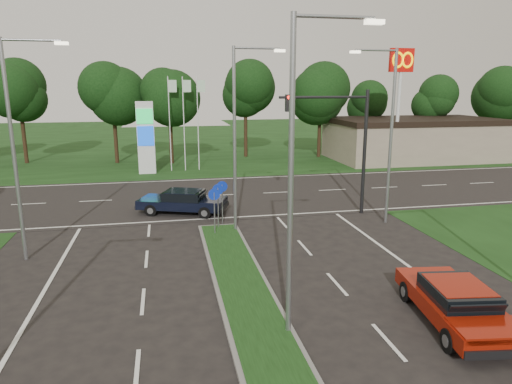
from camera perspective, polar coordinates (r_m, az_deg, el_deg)
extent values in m
cube|color=black|center=(61.25, -9.04, 6.16)|extent=(160.00, 50.00, 0.02)
cube|color=black|center=(30.73, -6.37, -0.51)|extent=(160.00, 12.00, 0.02)
cube|color=slate|center=(12.34, 2.83, -22.04)|extent=(2.00, 26.00, 0.12)
cube|color=gray|center=(48.73, 19.00, 6.26)|extent=(16.00, 9.00, 4.00)
cylinder|color=gray|center=(12.53, 4.35, 0.79)|extent=(0.16, 0.16, 9.00)
cylinder|color=gray|center=(12.71, 9.83, 20.78)|extent=(2.20, 0.10, 0.10)
cube|color=#FFF2CC|center=(13.12, 14.58, 19.87)|extent=(0.50, 0.22, 0.12)
cylinder|color=gray|center=(22.19, -2.69, 6.16)|extent=(0.16, 0.16, 9.00)
cylinder|color=gray|center=(22.29, 0.11, 17.53)|extent=(2.20, 0.10, 0.10)
cube|color=#FFF2CC|center=(22.53, 2.98, 17.21)|extent=(0.50, 0.22, 0.12)
cylinder|color=gray|center=(20.82, -28.02, 4.19)|extent=(0.16, 0.16, 9.00)
cylinder|color=gray|center=(20.43, -26.31, 16.66)|extent=(2.20, 0.10, 0.10)
cube|color=#FFF2CC|center=(20.19, -23.13, 16.72)|extent=(0.50, 0.22, 0.12)
cylinder|color=gray|center=(24.79, 16.51, 6.36)|extent=(0.16, 0.16, 9.00)
cylinder|color=gray|center=(24.22, 14.80, 16.76)|extent=(2.20, 0.10, 0.10)
cube|color=#FFF2CC|center=(23.76, 12.29, 16.73)|extent=(0.50, 0.22, 0.12)
cylinder|color=black|center=(26.47, 13.40, 4.75)|extent=(0.20, 0.20, 7.00)
cylinder|color=black|center=(25.27, 8.51, 11.64)|extent=(5.00, 0.14, 0.14)
cube|color=black|center=(24.68, 4.03, 11.03)|extent=(0.28, 0.28, 0.90)
sphere|color=#FF190C|center=(24.49, 4.16, 11.71)|extent=(0.20, 0.20, 0.20)
cylinder|color=gray|center=(22.23, -5.21, -2.81)|extent=(0.06, 0.06, 2.20)
cylinder|color=#0C26A5|center=(21.98, -5.26, -0.31)|extent=(0.56, 0.04, 0.56)
cylinder|color=gray|center=(23.22, -4.74, -2.12)|extent=(0.06, 0.06, 2.20)
cylinder|color=#0C26A5|center=(22.98, -4.79, 0.29)|extent=(0.56, 0.04, 0.56)
cylinder|color=gray|center=(23.93, -4.23, -1.65)|extent=(0.06, 0.06, 2.20)
cylinder|color=#0C26A5|center=(23.69, -4.27, 0.69)|extent=(0.56, 0.04, 0.56)
cube|color=silver|center=(39.02, -13.60, 6.56)|extent=(1.40, 0.30, 6.00)
cube|color=#0CA53F|center=(38.69, -13.76, 9.18)|extent=(1.30, 0.08, 1.20)
cube|color=#0C3FBF|center=(38.82, -13.63, 6.82)|extent=(1.30, 0.08, 1.60)
cylinder|color=silver|center=(39.90, -10.74, 8.27)|extent=(0.08, 0.08, 8.00)
cube|color=#B2D8B2|center=(39.78, -10.42, 12.89)|extent=(0.70, 0.02, 1.00)
cylinder|color=silver|center=(39.94, -9.00, 8.35)|extent=(0.08, 0.08, 8.00)
cube|color=#B2D8B2|center=(39.83, -8.65, 12.96)|extent=(0.70, 0.02, 1.00)
cylinder|color=silver|center=(40.01, -7.26, 8.41)|extent=(0.08, 0.08, 8.00)
cube|color=#B2D8B2|center=(39.91, -6.88, 13.01)|extent=(0.70, 0.02, 1.00)
cylinder|color=silver|center=(43.06, 17.32, 9.59)|extent=(0.30, 0.30, 10.00)
cube|color=#BF0C07|center=(43.06, 17.73, 15.43)|extent=(2.20, 0.35, 2.00)
torus|color=#FFC600|center=(42.66, 17.33, 15.48)|extent=(1.06, 0.16, 1.06)
torus|color=#FFC600|center=(43.09, 18.42, 15.38)|extent=(1.06, 0.16, 1.06)
cylinder|color=black|center=(46.11, -8.27, 6.73)|extent=(0.36, 0.36, 4.40)
sphere|color=black|center=(45.85, -8.45, 12.08)|extent=(6.00, 6.00, 6.00)
sphere|color=black|center=(45.66, -8.09, 13.34)|extent=(4.80, 4.80, 4.80)
cube|color=maroon|center=(15.67, 23.62, -12.80)|extent=(2.64, 5.08, 0.50)
cube|color=black|center=(15.41, 23.94, -11.36)|extent=(1.97, 2.35, 0.46)
cube|color=maroon|center=(15.32, 24.02, -10.57)|extent=(1.81, 1.95, 0.04)
cylinder|color=black|center=(16.69, 18.26, -11.74)|extent=(0.31, 0.71, 0.68)
cylinder|color=black|center=(17.43, 23.95, -11.15)|extent=(0.31, 0.71, 0.68)
cylinder|color=black|center=(14.19, 23.00, -16.77)|extent=(0.31, 0.71, 0.68)
cube|color=black|center=(26.60, -9.17, -1.37)|extent=(5.29, 3.60, 0.50)
cube|color=black|center=(26.46, -9.00, -0.37)|extent=(2.62, 2.35, 0.47)
cube|color=black|center=(26.41, -9.02, 0.12)|extent=(2.21, 2.12, 0.04)
cylinder|color=black|center=(26.37, -13.01, -2.27)|extent=(0.72, 0.45, 0.69)
cylinder|color=black|center=(28.03, -11.60, -1.29)|extent=(0.72, 0.45, 0.69)
cylinder|color=black|center=(25.37, -6.43, -2.61)|extent=(0.72, 0.45, 0.69)
cylinder|color=black|center=(27.09, -5.39, -1.58)|extent=(0.72, 0.45, 0.69)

